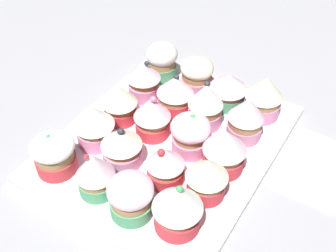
% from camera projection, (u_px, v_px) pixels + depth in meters
% --- Properties ---
extents(ground_plane, '(1.80, 1.80, 0.03)m').
position_uv_depth(ground_plane, '(168.00, 151.00, 0.68)').
color(ground_plane, '#9E9EA3').
extents(baking_tray, '(0.32, 0.38, 0.01)m').
position_uv_depth(baking_tray, '(168.00, 142.00, 0.66)').
color(baking_tray, silver).
rests_on(baking_tray, ground_plane).
extents(cupcake_0, '(0.06, 0.06, 0.08)m').
position_uv_depth(cupcake_0, '(264.00, 96.00, 0.68)').
color(cupcake_0, pink).
rests_on(cupcake_0, baking_tray).
extents(cupcake_1, '(0.07, 0.07, 0.06)m').
position_uv_depth(cupcake_1, '(228.00, 89.00, 0.70)').
color(cupcake_1, '#4C9E6B').
rests_on(cupcake_1, baking_tray).
extents(cupcake_2, '(0.06, 0.06, 0.06)m').
position_uv_depth(cupcake_2, '(197.00, 74.00, 0.74)').
color(cupcake_2, pink).
rests_on(cupcake_2, baking_tray).
extents(cupcake_3, '(0.06, 0.06, 0.07)m').
position_uv_depth(cupcake_3, '(162.00, 60.00, 0.76)').
color(cupcake_3, '#4C9E6B').
rests_on(cupcake_3, baking_tray).
extents(cupcake_4, '(0.06, 0.06, 0.08)m').
position_uv_depth(cupcake_4, '(246.00, 117.00, 0.64)').
color(cupcake_4, pink).
rests_on(cupcake_4, baking_tray).
extents(cupcake_5, '(0.06, 0.06, 0.08)m').
position_uv_depth(cupcake_5, '(206.00, 104.00, 0.66)').
color(cupcake_5, pink).
rests_on(cupcake_5, baking_tray).
extents(cupcake_6, '(0.06, 0.06, 0.07)m').
position_uv_depth(cupcake_6, '(175.00, 94.00, 0.69)').
color(cupcake_6, '#D1333D').
rests_on(cupcake_6, baking_tray).
extents(cupcake_7, '(0.06, 0.06, 0.07)m').
position_uv_depth(cupcake_7, '(144.00, 79.00, 0.72)').
color(cupcake_7, pink).
rests_on(cupcake_7, baking_tray).
extents(cupcake_8, '(0.06, 0.06, 0.07)m').
position_uv_depth(cupcake_8, '(225.00, 150.00, 0.59)').
color(cupcake_8, '#D1333D').
rests_on(cupcake_8, baking_tray).
extents(cupcake_9, '(0.06, 0.06, 0.07)m').
position_uv_depth(cupcake_9, '(191.00, 133.00, 0.62)').
color(cupcake_9, pink).
rests_on(cupcake_9, baking_tray).
extents(cupcake_10, '(0.06, 0.06, 0.08)m').
position_uv_depth(cupcake_10, '(151.00, 116.00, 0.64)').
color(cupcake_10, '#D1333D').
rests_on(cupcake_10, baking_tray).
extents(cupcake_11, '(0.06, 0.06, 0.07)m').
position_uv_depth(cupcake_11, '(121.00, 100.00, 0.67)').
color(cupcake_11, '#D1333D').
rests_on(cupcake_11, baking_tray).
extents(cupcake_12, '(0.06, 0.06, 0.07)m').
position_uv_depth(cupcake_12, '(207.00, 177.00, 0.56)').
color(cupcake_12, '#D1333D').
rests_on(cupcake_12, baking_tray).
extents(cupcake_13, '(0.05, 0.05, 0.07)m').
position_uv_depth(cupcake_13, '(165.00, 165.00, 0.58)').
color(cupcake_13, '#D1333D').
rests_on(cupcake_13, baking_tray).
extents(cupcake_14, '(0.06, 0.06, 0.07)m').
position_uv_depth(cupcake_14, '(122.00, 146.00, 0.61)').
color(cupcake_14, pink).
rests_on(cupcake_14, baking_tray).
extents(cupcake_15, '(0.06, 0.06, 0.07)m').
position_uv_depth(cupcake_15, '(94.00, 124.00, 0.63)').
color(cupcake_15, pink).
rests_on(cupcake_15, baking_tray).
extents(cupcake_16, '(0.07, 0.07, 0.08)m').
position_uv_depth(cupcake_16, '(178.00, 206.00, 0.52)').
color(cupcake_16, '#D1333D').
rests_on(cupcake_16, baking_tray).
extents(cupcake_17, '(0.06, 0.06, 0.06)m').
position_uv_depth(cupcake_17, '(131.00, 196.00, 0.54)').
color(cupcake_17, '#4C9E6B').
rests_on(cupcake_17, baking_tray).
extents(cupcake_18, '(0.05, 0.05, 0.07)m').
position_uv_depth(cupcake_18, '(95.00, 173.00, 0.56)').
color(cupcake_18, '#4C9E6B').
rests_on(cupcake_18, baking_tray).
extents(cupcake_19, '(0.06, 0.06, 0.06)m').
position_uv_depth(cupcake_19, '(54.00, 153.00, 0.59)').
color(cupcake_19, '#D1333D').
rests_on(cupcake_19, baking_tray).
extents(napkin, '(0.12, 0.14, 0.01)m').
position_uv_depth(napkin, '(325.00, 169.00, 0.63)').
color(napkin, white).
rests_on(napkin, ground_plane).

